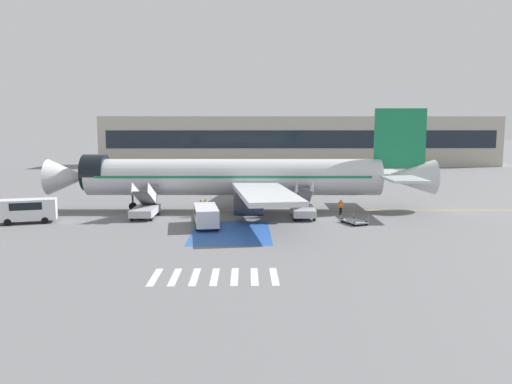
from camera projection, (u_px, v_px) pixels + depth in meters
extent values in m
plane|color=slate|center=(246.00, 210.00, 54.44)|extent=(600.00, 600.00, 0.00)
cube|color=gold|center=(234.00, 210.00, 54.24)|extent=(75.45, 1.84, 0.01)
cube|color=#2856A8|center=(231.00, 232.00, 42.78)|extent=(6.75, 10.13, 0.01)
cube|color=silver|center=(155.00, 277.00, 30.00)|extent=(0.44, 3.60, 0.01)
cube|color=silver|center=(175.00, 277.00, 30.03)|extent=(0.44, 3.60, 0.01)
cube|color=silver|center=(195.00, 277.00, 30.05)|extent=(0.44, 3.60, 0.01)
cube|color=silver|center=(215.00, 277.00, 30.08)|extent=(0.44, 3.60, 0.01)
cube|color=silver|center=(235.00, 277.00, 30.10)|extent=(0.44, 3.60, 0.01)
cube|color=silver|center=(254.00, 276.00, 30.13)|extent=(0.44, 3.60, 0.01)
cube|color=silver|center=(274.00, 276.00, 30.15)|extent=(0.44, 3.60, 0.01)
cylinder|color=silver|center=(234.00, 177.00, 53.78)|extent=(31.54, 4.60, 3.91)
cone|color=silver|center=(68.00, 177.00, 53.80)|extent=(4.39, 3.93, 3.83)
cone|color=silver|center=(407.00, 177.00, 53.75)|extent=(5.95, 3.88, 3.76)
cylinder|color=black|center=(95.00, 173.00, 53.73)|extent=(2.43, 4.00, 3.95)
cube|color=#197A4C|center=(234.00, 175.00, 53.75)|extent=(29.03, 4.62, 0.24)
cube|color=silver|center=(264.00, 192.00, 45.78)|extent=(6.48, 15.93, 0.44)
cylinder|color=#38383D|center=(249.00, 204.00, 47.17)|extent=(2.84, 2.21, 2.15)
cube|color=silver|center=(262.00, 175.00, 61.91)|extent=(7.12, 16.04, 0.44)
cylinder|color=#38383D|center=(251.00, 187.00, 60.87)|extent=(2.84, 2.21, 2.15)
cube|color=#197A4C|center=(400.00, 138.00, 53.22)|extent=(5.48, 0.48, 6.35)
cube|color=silver|center=(403.00, 179.00, 50.04)|extent=(3.66, 6.34, 0.24)
cube|color=silver|center=(384.00, 172.00, 57.42)|extent=(3.66, 6.34, 0.24)
cylinder|color=#38383D|center=(132.00, 194.00, 54.02)|extent=(0.20, 0.20, 2.81)
cylinder|color=black|center=(133.00, 206.00, 54.20)|extent=(0.85, 0.30, 0.84)
cylinder|color=#38383D|center=(248.00, 198.00, 50.98)|extent=(0.24, 0.24, 2.48)
cylinder|color=black|center=(248.00, 210.00, 51.14)|extent=(1.11, 0.62, 1.10)
cylinder|color=#38383D|center=(249.00, 190.00, 57.04)|extent=(0.24, 0.24, 2.48)
cylinder|color=black|center=(249.00, 201.00, 57.20)|extent=(1.11, 0.62, 1.10)
cube|color=#ADB2BA|center=(145.00, 211.00, 49.65)|extent=(2.30, 4.85, 0.70)
cylinder|color=black|center=(140.00, 211.00, 51.36)|extent=(0.24, 0.70, 0.70)
cylinder|color=black|center=(158.00, 211.00, 51.36)|extent=(0.24, 0.70, 0.70)
cylinder|color=black|center=(132.00, 217.00, 48.03)|extent=(0.24, 0.70, 0.70)
cylinder|color=black|center=(151.00, 217.00, 48.02)|extent=(0.24, 0.70, 0.70)
cube|color=#4C4C51|center=(145.00, 198.00, 49.49)|extent=(1.52, 4.17, 1.93)
cube|color=#4C4C51|center=(149.00, 187.00, 51.63)|extent=(1.67, 1.14, 0.12)
cube|color=silver|center=(137.00, 194.00, 49.43)|extent=(0.16, 4.46, 2.65)
cube|color=silver|center=(152.00, 194.00, 49.42)|extent=(0.16, 4.46, 2.65)
cube|color=#ADB2BA|center=(303.00, 211.00, 49.63)|extent=(2.30, 4.85, 0.70)
cylinder|color=black|center=(292.00, 211.00, 51.34)|extent=(0.24, 0.70, 0.70)
cylinder|color=black|center=(310.00, 211.00, 51.34)|extent=(0.24, 0.70, 0.70)
cylinder|color=black|center=(295.00, 217.00, 48.01)|extent=(0.24, 0.70, 0.70)
cylinder|color=black|center=(314.00, 217.00, 48.00)|extent=(0.24, 0.70, 0.70)
cube|color=#4C4C51|center=(303.00, 198.00, 49.46)|extent=(1.52, 4.17, 1.95)
cube|color=#4C4C51|center=(301.00, 187.00, 51.61)|extent=(1.67, 1.14, 0.12)
cube|color=silver|center=(295.00, 194.00, 49.40)|extent=(0.16, 4.46, 2.67)
cube|color=silver|center=(311.00, 194.00, 49.40)|extent=(0.16, 4.46, 2.67)
cube|color=#38383D|center=(290.00, 181.00, 76.61)|extent=(8.37, 3.17, 0.60)
cube|color=silver|center=(316.00, 178.00, 76.30)|extent=(2.01, 2.52, 1.60)
cube|color=black|center=(322.00, 176.00, 76.20)|extent=(0.20, 2.00, 0.70)
cylinder|color=#B7BCC4|center=(287.00, 171.00, 76.44)|extent=(5.83, 2.92, 2.46)
cylinder|color=gold|center=(287.00, 171.00, 76.44)|extent=(0.56, 2.53, 2.51)
cylinder|color=black|center=(313.00, 182.00, 77.60)|extent=(0.98, 0.36, 0.96)
cylinder|color=black|center=(314.00, 184.00, 75.25)|extent=(0.98, 0.36, 0.96)
cylinder|color=black|center=(287.00, 182.00, 77.85)|extent=(0.98, 0.36, 0.96)
cylinder|color=black|center=(287.00, 184.00, 75.50)|extent=(0.98, 0.36, 0.96)
cylinder|color=black|center=(272.00, 182.00, 77.99)|extent=(0.98, 0.36, 0.96)
cylinder|color=black|center=(272.00, 184.00, 75.64)|extent=(0.98, 0.36, 0.96)
cube|color=silver|center=(27.00, 210.00, 46.74)|extent=(5.42, 3.16, 1.95)
cube|color=black|center=(27.00, 205.00, 46.68)|extent=(3.21, 2.57, 0.70)
cylinder|color=black|center=(47.00, 217.00, 48.12)|extent=(0.67, 0.36, 0.64)
cylinder|color=black|center=(45.00, 220.00, 46.49)|extent=(0.67, 0.36, 0.64)
cylinder|color=black|center=(11.00, 219.00, 47.23)|extent=(0.67, 0.36, 0.64)
cylinder|color=black|center=(8.00, 222.00, 45.60)|extent=(0.67, 0.36, 0.64)
cube|color=silver|center=(206.00, 215.00, 45.12)|extent=(2.73, 5.73, 1.52)
cube|color=black|center=(206.00, 211.00, 45.08)|extent=(2.42, 3.28, 0.55)
cylinder|color=black|center=(218.00, 226.00, 43.69)|extent=(0.29, 0.66, 0.64)
cylinder|color=black|center=(197.00, 227.00, 43.40)|extent=(0.29, 0.66, 0.64)
cylinder|color=black|center=(215.00, 219.00, 47.03)|extent=(0.29, 0.66, 0.64)
cylinder|color=black|center=(195.00, 220.00, 46.75)|extent=(0.29, 0.66, 0.64)
cube|color=gray|center=(354.00, 221.00, 46.53)|extent=(2.33, 2.96, 0.12)
cylinder|color=black|center=(342.00, 220.00, 47.25)|extent=(0.24, 0.41, 0.40)
cylinder|color=black|center=(354.00, 219.00, 47.73)|extent=(0.24, 0.41, 0.40)
cylinder|color=black|center=(355.00, 224.00, 45.34)|extent=(0.24, 0.41, 0.40)
cylinder|color=black|center=(366.00, 223.00, 45.82)|extent=(0.24, 0.41, 0.40)
cylinder|color=gray|center=(341.00, 216.00, 47.33)|extent=(0.05, 0.05, 0.55)
cylinder|color=gray|center=(354.00, 215.00, 47.84)|extent=(0.05, 0.05, 0.55)
cylinder|color=gray|center=(355.00, 220.00, 45.13)|extent=(0.05, 0.05, 0.55)
cylinder|color=gray|center=(368.00, 219.00, 45.64)|extent=(0.05, 0.05, 0.55)
cylinder|color=black|center=(340.00, 211.00, 51.18)|extent=(0.14, 0.14, 0.77)
cylinder|color=black|center=(341.00, 211.00, 51.26)|extent=(0.14, 0.14, 0.77)
cube|color=orange|center=(341.00, 205.00, 51.13)|extent=(0.47, 0.40, 0.61)
cube|color=silver|center=(341.00, 205.00, 51.13)|extent=(0.49, 0.41, 0.06)
sphere|color=#9E704C|center=(341.00, 201.00, 51.08)|extent=(0.21, 0.21, 0.21)
cylinder|color=#191E38|center=(200.00, 213.00, 50.21)|extent=(0.14, 0.14, 0.85)
cylinder|color=#191E38|center=(202.00, 213.00, 50.14)|extent=(0.14, 0.14, 0.85)
cube|color=orange|center=(201.00, 205.00, 50.07)|extent=(0.47, 0.38, 0.67)
cube|color=silver|center=(201.00, 205.00, 50.07)|extent=(0.49, 0.40, 0.06)
sphere|color=#9E704C|center=(201.00, 201.00, 50.01)|extent=(0.23, 0.23, 0.23)
cylinder|color=#191E38|center=(205.00, 211.00, 51.23)|extent=(0.14, 0.14, 0.81)
cylinder|color=#191E38|center=(206.00, 211.00, 51.13)|extent=(0.14, 0.14, 0.81)
cube|color=yellow|center=(206.00, 204.00, 51.09)|extent=(0.46, 0.44, 0.64)
cube|color=silver|center=(206.00, 204.00, 51.09)|extent=(0.48, 0.45, 0.06)
sphere|color=#9E704C|center=(205.00, 200.00, 51.03)|extent=(0.22, 0.22, 0.22)
cube|color=#B2AD9E|center=(300.00, 141.00, 117.74)|extent=(91.43, 12.00, 11.40)
cube|color=#19232D|center=(303.00, 139.00, 111.67)|extent=(87.77, 0.10, 3.99)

